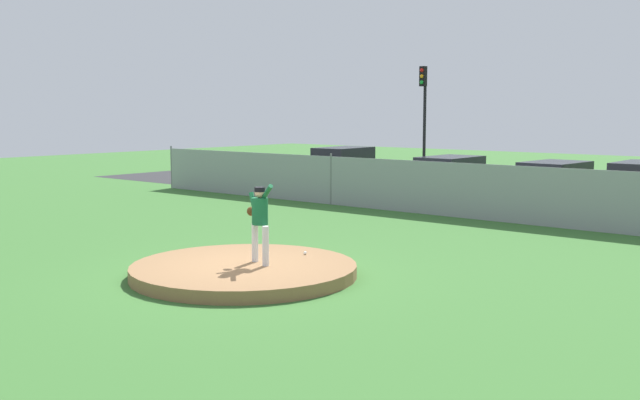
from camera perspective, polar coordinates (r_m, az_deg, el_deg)
ground_plane at (r=19.44m, az=6.86°, el=-2.86°), size 80.00×80.00×0.00m
asphalt_strip at (r=26.91m, az=16.74°, el=-0.39°), size 44.00×7.00×0.01m
pitchers_mound at (r=14.82m, az=-5.88°, el=-5.41°), size 4.49×4.49×0.25m
pitcher_youth at (r=14.64m, az=-4.69°, el=-1.28°), size 0.81×0.32×1.62m
baseball at (r=15.65m, az=-1.16°, el=-4.11°), size 0.07×0.07×0.07m
chainlink_fence at (r=22.76m, az=12.37°, el=0.61°), size 29.23×0.07×1.80m
parked_car_silver at (r=28.16m, az=9.99°, el=1.68°), size 1.86×4.72×1.58m
parked_car_white at (r=26.48m, az=17.65°, el=1.10°), size 2.11×4.58×1.56m
parked_car_charcoal at (r=31.83m, az=1.82°, el=2.47°), size 1.99×4.85×1.73m
traffic_light_near at (r=34.25m, az=8.02°, el=7.34°), size 0.28×0.46×5.29m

